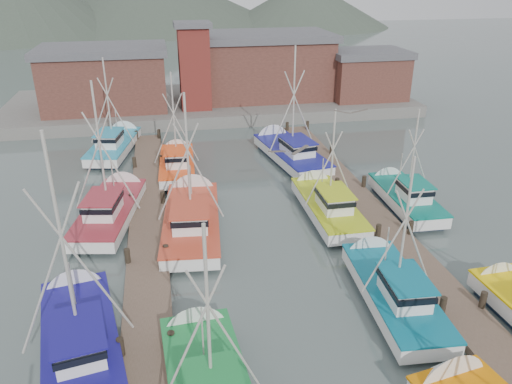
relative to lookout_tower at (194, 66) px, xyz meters
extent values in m
plane|color=#455350|center=(2.00, -33.00, -5.55)|extent=(260.00, 260.00, 0.00)
cube|color=#4C3B2F|center=(-5.00, -29.00, -5.35)|extent=(2.20, 46.00, 0.40)
cylinder|color=black|center=(-6.00, -35.00, -5.10)|extent=(0.30, 0.30, 1.50)
cylinder|color=black|center=(-6.00, -28.00, -5.10)|extent=(0.30, 0.30, 1.50)
cylinder|color=black|center=(-6.00, -21.00, -5.10)|extent=(0.30, 0.30, 1.50)
cylinder|color=black|center=(-6.00, -14.00, -5.10)|extent=(0.30, 0.30, 1.50)
cylinder|color=black|center=(-6.00, -7.00, -5.10)|extent=(0.30, 0.30, 1.50)
cylinder|color=black|center=(-4.00, -35.00, -5.10)|extent=(0.30, 0.30, 1.50)
cylinder|color=black|center=(-4.00, -28.00, -5.10)|extent=(0.30, 0.30, 1.50)
cylinder|color=black|center=(-4.00, -21.00, -5.10)|extent=(0.30, 0.30, 1.50)
cylinder|color=black|center=(-4.00, -14.00, -5.10)|extent=(0.30, 0.30, 1.50)
cylinder|color=black|center=(-4.00, -7.00, -5.10)|extent=(0.30, 0.30, 1.50)
cube|color=#4C3B2F|center=(9.00, -29.00, -5.35)|extent=(2.20, 46.00, 0.40)
cylinder|color=black|center=(8.00, -35.00, -5.10)|extent=(0.30, 0.30, 1.50)
cylinder|color=black|center=(8.00, -28.00, -5.10)|extent=(0.30, 0.30, 1.50)
cylinder|color=black|center=(8.00, -21.00, -5.10)|extent=(0.30, 0.30, 1.50)
cylinder|color=black|center=(8.00, -14.00, -5.10)|extent=(0.30, 0.30, 1.50)
cylinder|color=black|center=(8.00, -7.00, -5.10)|extent=(0.30, 0.30, 1.50)
cylinder|color=black|center=(10.00, -35.00, -5.10)|extent=(0.30, 0.30, 1.50)
cylinder|color=black|center=(10.00, -28.00, -5.10)|extent=(0.30, 0.30, 1.50)
cylinder|color=black|center=(10.00, -21.00, -5.10)|extent=(0.30, 0.30, 1.50)
cylinder|color=black|center=(10.00, -14.00, -5.10)|extent=(0.30, 0.30, 1.50)
cylinder|color=black|center=(10.00, -7.00, -5.10)|extent=(0.30, 0.30, 1.50)
cube|color=slate|center=(2.00, 4.00, -4.95)|extent=(44.00, 16.00, 1.20)
cube|color=brown|center=(-9.00, 2.00, -1.60)|extent=(12.00, 8.00, 5.50)
cube|color=#5D5D62|center=(-9.00, 2.00, 1.50)|extent=(12.72, 8.48, 0.70)
cube|color=brown|center=(8.00, 4.00, -1.25)|extent=(14.00, 9.00, 6.20)
cube|color=#5D5D62|center=(8.00, 4.00, 2.20)|extent=(14.84, 9.54, 0.70)
cube|color=brown|center=(19.00, 1.00, -2.10)|extent=(8.00, 6.00, 4.50)
cube|color=#5D5D62|center=(19.00, 1.00, 0.50)|extent=(8.48, 6.36, 0.70)
cube|color=maroon|center=(0.00, 0.00, -0.35)|extent=(3.00, 3.00, 8.00)
cube|color=#5D5D62|center=(0.00, 0.00, 3.90)|extent=(3.60, 3.60, 0.50)
cone|color=#424E41|center=(-38.00, 82.00, -5.55)|extent=(110.00, 110.00, 42.00)
cone|color=#424E41|center=(-3.00, 97.00, -5.55)|extent=(140.00, 140.00, 30.00)
cone|color=#424E41|center=(37.00, 87.00, -5.55)|extent=(90.00, 90.00, 24.00)
cone|color=white|center=(5.80, -38.72, -5.00)|extent=(3.10, 1.56, 2.96)
cone|color=white|center=(-2.99, -33.92, -5.00)|extent=(2.73, 1.25, 2.67)
cylinder|color=beige|center=(-2.73, -38.35, -1.13)|extent=(0.13, 0.13, 6.64)
cylinder|color=beige|center=(-3.28, -38.39, -1.91)|extent=(2.38, 0.23, 5.19)
cylinder|color=beige|center=(-2.19, -38.32, -1.91)|extent=(2.38, 0.23, 5.19)
cylinder|color=beige|center=(-2.83, -36.65, -3.25)|extent=(0.07, 0.07, 2.38)
cube|color=#101F38|center=(6.30, -33.68, -5.50)|extent=(2.80, 7.24, 0.70)
cube|color=white|center=(6.30, -33.68, -4.85)|extent=(3.18, 8.23, 0.80)
cube|color=#086880|center=(6.30, -33.68, -4.47)|extent=(3.26, 8.31, 0.10)
cone|color=white|center=(6.58, -29.66, -5.00)|extent=(2.59, 1.27, 2.52)
cube|color=white|center=(6.23, -34.65, -3.90)|extent=(1.79, 2.53, 1.10)
cube|color=black|center=(6.23, -34.65, -3.67)|extent=(1.91, 2.77, 0.28)
cube|color=#086880|center=(6.23, -34.65, -3.31)|extent=(2.03, 2.94, 0.07)
cylinder|color=beige|center=(6.29, -33.84, -1.22)|extent=(0.12, 0.12, 6.46)
cylinder|color=beige|center=(5.77, -33.81, -1.98)|extent=(2.31, 0.24, 5.05)
cylinder|color=beige|center=(6.80, -33.88, -1.98)|extent=(2.31, 0.24, 5.05)
cylinder|color=beige|center=(6.40, -32.23, -3.25)|extent=(0.07, 0.07, 2.25)
cube|color=#101F38|center=(-7.60, -34.38, -5.50)|extent=(3.79, 7.95, 0.70)
cube|color=white|center=(-7.60, -34.38, -4.85)|extent=(4.30, 9.04, 0.80)
cube|color=navy|center=(-7.60, -34.38, -4.47)|extent=(4.40, 9.14, 0.10)
cone|color=white|center=(-8.36, -30.11, -5.00)|extent=(2.86, 1.56, 2.71)
cube|color=white|center=(-7.42, -35.41, -3.90)|extent=(2.18, 2.87, 1.10)
cube|color=black|center=(-7.42, -35.41, -3.67)|extent=(2.34, 3.15, 0.28)
cube|color=navy|center=(-7.42, -35.41, -3.31)|extent=(2.48, 3.34, 0.07)
cylinder|color=beige|center=(-7.57, -34.56, -0.15)|extent=(0.15, 0.15, 8.60)
cylinder|color=beige|center=(-8.16, -34.66, -1.16)|extent=(3.03, 0.64, 6.72)
cylinder|color=beige|center=(-6.98, -34.45, -1.16)|extent=(3.03, 0.64, 6.72)
cylinder|color=beige|center=(-7.87, -32.85, -3.25)|extent=(0.09, 0.09, 2.60)
cone|color=white|center=(11.66, -33.04, -5.00)|extent=(2.33, 1.17, 2.29)
cube|color=#101F38|center=(-2.39, -24.61, -5.50)|extent=(3.54, 8.64, 0.70)
cube|color=white|center=(-2.39, -24.61, -4.85)|extent=(4.03, 9.82, 0.80)
cube|color=#C83E25|center=(-2.39, -24.61, -4.47)|extent=(4.13, 9.92, 0.10)
cone|color=white|center=(-1.93, -19.85, -5.00)|extent=(3.08, 1.39, 2.99)
cube|color=white|center=(-2.50, -25.75, -3.90)|extent=(2.20, 3.04, 1.10)
cube|color=black|center=(-2.50, -25.75, -3.67)|extent=(2.35, 3.34, 0.28)
cube|color=#C83E25|center=(-2.50, -25.75, -3.31)|extent=(2.49, 3.54, 0.07)
cylinder|color=beige|center=(-2.41, -24.80, -0.74)|extent=(0.15, 0.15, 7.42)
cylinder|color=beige|center=(-3.02, -24.74, -1.61)|extent=(2.65, 0.36, 5.80)
cylinder|color=beige|center=(-1.80, -24.86, -1.61)|extent=(2.65, 0.36, 5.80)
cylinder|color=beige|center=(-2.22, -22.90, -3.25)|extent=(0.09, 0.09, 2.67)
cube|color=#101F38|center=(6.25, -24.29, -5.50)|extent=(2.40, 7.23, 0.70)
cube|color=white|center=(6.25, -24.29, -4.85)|extent=(2.73, 8.21, 0.80)
cube|color=#B2C617|center=(6.25, -24.29, -4.47)|extent=(2.81, 8.29, 0.10)
cone|color=white|center=(6.28, -20.20, -5.00)|extent=(2.57, 1.12, 2.56)
cube|color=white|center=(6.24, -25.28, -3.90)|extent=(1.67, 2.47, 1.10)
cube|color=black|center=(6.24, -25.28, -3.67)|extent=(1.78, 2.72, 0.28)
cube|color=#B2C617|center=(6.24, -25.28, -3.31)|extent=(1.89, 2.88, 0.07)
cylinder|color=beige|center=(6.25, -24.46, -1.46)|extent=(0.12, 0.12, 5.99)
cylinder|color=beige|center=(5.73, -24.45, -2.16)|extent=(2.15, 0.10, 4.68)
cylinder|color=beige|center=(6.77, -24.46, -2.16)|extent=(2.15, 0.10, 4.68)
cylinder|color=beige|center=(6.26, -22.82, -3.25)|extent=(0.07, 0.07, 2.29)
cube|color=#101F38|center=(-7.30, -22.35, -5.50)|extent=(3.85, 7.91, 0.70)
cube|color=white|center=(-7.30, -22.35, -4.85)|extent=(4.37, 8.99, 0.80)
cube|color=maroon|center=(-7.30, -22.35, -4.47)|extent=(4.47, 9.09, 0.10)
cone|color=white|center=(-6.49, -18.12, -5.00)|extent=(2.85, 1.59, 2.69)
cube|color=white|center=(-7.49, -23.37, -3.90)|extent=(2.19, 2.87, 1.10)
cube|color=black|center=(-7.49, -23.37, -3.67)|extent=(2.35, 3.14, 0.28)
cube|color=maroon|center=(-7.49, -23.37, -3.31)|extent=(2.49, 3.33, 0.07)
cylinder|color=beige|center=(-7.33, -22.52, -0.56)|extent=(0.15, 0.15, 7.79)
cylinder|color=beige|center=(-7.91, -22.41, -1.47)|extent=(2.75, 0.62, 6.09)
cylinder|color=beige|center=(-6.75, -22.63, -1.47)|extent=(2.75, 0.62, 6.09)
cylinder|color=beige|center=(-7.01, -20.83, -3.25)|extent=(0.09, 0.09, 2.58)
cube|color=#101F38|center=(11.70, -24.05, -5.50)|extent=(2.35, 6.54, 0.70)
cube|color=white|center=(11.70, -24.05, -4.85)|extent=(2.68, 7.43, 0.80)
cube|color=#067161|center=(11.70, -24.05, -4.47)|extent=(2.75, 7.51, 0.10)
cone|color=white|center=(11.83, -20.38, -5.00)|extent=(2.36, 1.18, 2.32)
cube|color=white|center=(11.67, -24.93, -3.90)|extent=(1.58, 2.26, 1.10)
cube|color=black|center=(11.67, -24.93, -3.67)|extent=(1.68, 2.48, 0.28)
cube|color=#067161|center=(11.67, -24.93, -3.31)|extent=(1.78, 2.63, 0.07)
cylinder|color=beige|center=(11.69, -24.19, -1.62)|extent=(0.11, 0.11, 5.65)
cylinder|color=beige|center=(11.20, -24.18, -2.29)|extent=(2.03, 0.15, 4.42)
cylinder|color=beige|center=(12.19, -24.21, -2.29)|extent=(2.03, 0.15, 4.42)
cylinder|color=beige|center=(11.75, -22.73, -3.25)|extent=(0.06, 0.06, 2.15)
cube|color=#101F38|center=(-2.78, -15.04, -5.50)|extent=(2.51, 6.80, 0.70)
cube|color=white|center=(-2.78, -15.04, -4.85)|extent=(2.86, 7.73, 0.80)
cube|color=#FF4E17|center=(-2.78, -15.04, -4.47)|extent=(2.93, 7.81, 0.10)
cone|color=white|center=(-2.59, -11.23, -5.00)|extent=(2.43, 1.22, 2.38)
cube|color=white|center=(-2.82, -15.95, -3.90)|extent=(1.65, 2.36, 1.10)
cube|color=black|center=(-2.82, -15.95, -3.67)|extent=(1.76, 2.59, 0.28)
cube|color=#FF4E17|center=(-2.82, -15.95, -3.31)|extent=(1.87, 2.75, 0.07)
cylinder|color=beige|center=(-2.78, -15.19, -1.09)|extent=(0.11, 0.11, 6.73)
cylinder|color=beige|center=(-3.27, -15.16, -1.88)|extent=(2.40, 0.20, 5.26)
cylinder|color=beige|center=(-2.30, -15.21, -1.88)|extent=(2.40, 0.20, 5.26)
cylinder|color=beige|center=(-2.71, -13.67, -3.25)|extent=(0.07, 0.07, 2.13)
cube|color=#101F38|center=(6.49, -14.20, -5.50)|extent=(3.94, 8.54, 0.70)
cube|color=white|center=(6.49, -14.20, -4.85)|extent=(4.48, 9.70, 0.80)
cube|color=navy|center=(6.49, -14.20, -4.47)|extent=(4.58, 9.81, 0.10)
cone|color=white|center=(5.75, -9.59, -5.00)|extent=(3.06, 1.55, 2.92)
cube|color=white|center=(6.67, -15.31, -3.90)|extent=(2.30, 3.06, 1.10)
cube|color=black|center=(6.67, -15.31, -3.67)|extent=(2.47, 3.36, 0.28)
cube|color=navy|center=(6.67, -15.31, -3.31)|extent=(2.62, 3.56, 0.07)
cylinder|color=beige|center=(6.52, -14.39, -0.35)|extent=(0.15, 0.15, 8.20)
cylinder|color=beige|center=(5.93, -14.48, -1.32)|extent=(2.90, 0.56, 6.41)
cylinder|color=beige|center=(7.11, -14.29, -1.32)|extent=(2.90, 0.56, 6.41)
cylinder|color=beige|center=(6.23, -12.54, -3.25)|extent=(0.09, 0.09, 2.61)
cube|color=#101F38|center=(-7.82, -9.40, -5.50)|extent=(3.83, 7.73, 0.70)
cube|color=white|center=(-7.82, -9.40, -4.85)|extent=(4.36, 8.78, 0.80)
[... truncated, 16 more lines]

